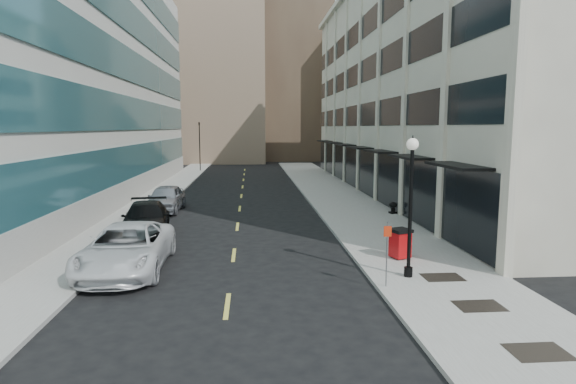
{
  "coord_description": "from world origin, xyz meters",
  "views": [
    {
      "loc": [
        0.77,
        -12.39,
        5.5
      ],
      "look_at": [
        2.69,
        12.2,
        2.16
      ],
      "focal_mm": 30.0,
      "sensor_mm": 36.0,
      "label": 1
    }
  ],
  "objects": [
    {
      "name": "skyline_stone",
      "position": [
        18.0,
        66.0,
        10.0
      ],
      "size": [
        10.0,
        14.0,
        20.0
      ],
      "primitive_type": "cube",
      "color": "beige",
      "rests_on": "ground"
    },
    {
      "name": "grate_far",
      "position": [
        7.6,
        3.8,
        0.15
      ],
      "size": [
        1.4,
        1.0,
        0.01
      ],
      "primitive_type": "cube",
      "color": "black",
      "rests_on": "sidewalk_right"
    },
    {
      "name": "traffic_signal",
      "position": [
        -5.5,
        48.0,
        5.72
      ],
      "size": [
        0.66,
        0.66,
        6.98
      ],
      "color": "black",
      "rests_on": "ground"
    },
    {
      "name": "ground",
      "position": [
        0.0,
        0.0,
        0.0
      ],
      "size": [
        160.0,
        160.0,
        0.0
      ],
      "primitive_type": "plane",
      "color": "black",
      "rests_on": "ground"
    },
    {
      "name": "car_black_pickup",
      "position": [
        -4.63,
        12.35,
        0.82
      ],
      "size": [
        3.02,
        5.89,
        1.64
      ],
      "primitive_type": "imported",
      "rotation": [
        0.0,
        0.0,
        0.13
      ],
      "color": "black",
      "rests_on": "ground"
    },
    {
      "name": "grate_mid",
      "position": [
        7.6,
        1.0,
        0.15
      ],
      "size": [
        1.4,
        1.0,
        0.01
      ],
      "primitive_type": "cube",
      "color": "black",
      "rests_on": "sidewalk_right"
    },
    {
      "name": "urn_planter",
      "position": [
        9.6,
        16.56,
        0.59
      ],
      "size": [
        0.53,
        0.53,
        0.73
      ],
      "rotation": [
        0.0,
        0.0,
        0.26
      ],
      "color": "black",
      "rests_on": "sidewalk_right"
    },
    {
      "name": "building_right",
      "position": [
        16.94,
        26.99,
        8.99
      ],
      "size": [
        15.3,
        46.5,
        18.25
      ],
      "color": "beige",
      "rests_on": "ground"
    },
    {
      "name": "skyline_tan_far",
      "position": [
        -14.0,
        78.0,
        11.0
      ],
      "size": [
        12.0,
        14.0,
        22.0
      ],
      "primitive_type": "cube",
      "color": "#826A55",
      "rests_on": "ground"
    },
    {
      "name": "sidewalk_left",
      "position": [
        -6.5,
        20.0,
        0.07
      ],
      "size": [
        3.0,
        80.0,
        0.15
      ],
      "primitive_type": "cube",
      "color": "gray",
      "rests_on": "ground"
    },
    {
      "name": "lamppost",
      "position": [
        6.4,
        4.0,
        3.14
      ],
      "size": [
        0.42,
        0.42,
        5.09
      ],
      "color": "black",
      "rests_on": "sidewalk_right"
    },
    {
      "name": "car_silver_sedan",
      "position": [
        -4.8,
        19.32,
        0.86
      ],
      "size": [
        2.19,
        5.12,
        1.72
      ],
      "primitive_type": "imported",
      "rotation": [
        0.0,
        0.0,
        -0.03
      ],
      "color": "#96989F",
      "rests_on": "ground"
    },
    {
      "name": "sign_post",
      "position": [
        5.3,
        2.99,
        1.6
      ],
      "size": [
        0.26,
        0.06,
        2.23
      ],
      "rotation": [
        0.0,
        0.0,
        -0.03
      ],
      "color": "slate",
      "rests_on": "sidewalk_right"
    },
    {
      "name": "road_centerline",
      "position": [
        0.0,
        17.0,
        0.01
      ],
      "size": [
        0.15,
        68.2,
        0.01
      ],
      "color": "#D8CC4C",
      "rests_on": "ground"
    },
    {
      "name": "building_left",
      "position": [
        -15.95,
        27.0,
        9.99
      ],
      "size": [
        16.14,
        46.0,
        20.0
      ],
      "color": "beige",
      "rests_on": "ground"
    },
    {
      "name": "sidewalk_right",
      "position": [
        7.5,
        20.0,
        0.07
      ],
      "size": [
        5.0,
        80.0,
        0.15
      ],
      "primitive_type": "cube",
      "color": "gray",
      "rests_on": "ground"
    },
    {
      "name": "trash_bin",
      "position": [
        6.85,
        6.43,
        0.81
      ],
      "size": [
        0.97,
        0.97,
        1.23
      ],
      "rotation": [
        0.0,
        0.0,
        0.37
      ],
      "color": "#AB0B0E",
      "rests_on": "sidewalk_right"
    },
    {
      "name": "skyline_brown",
      "position": [
        8.0,
        72.0,
        17.0
      ],
      "size": [
        12.0,
        16.0,
        34.0
      ],
      "primitive_type": "cube",
      "color": "brown",
      "rests_on": "ground"
    },
    {
      "name": "skyline_tan_near",
      "position": [
        -4.0,
        68.0,
        14.0
      ],
      "size": [
        14.0,
        18.0,
        28.0
      ],
      "primitive_type": "cube",
      "color": "#826A55",
      "rests_on": "ground"
    },
    {
      "name": "grate_near",
      "position": [
        7.6,
        -2.0,
        0.15
      ],
      "size": [
        1.4,
        1.0,
        0.01
      ],
      "primitive_type": "cube",
      "color": "black",
      "rests_on": "sidewalk_right"
    },
    {
      "name": "car_white_van",
      "position": [
        -4.0,
        6.0,
        0.88
      ],
      "size": [
        3.01,
        6.4,
        1.77
      ],
      "primitive_type": "imported",
      "rotation": [
        0.0,
        0.0,
        0.01
      ],
      "color": "silver",
      "rests_on": "ground"
    }
  ]
}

